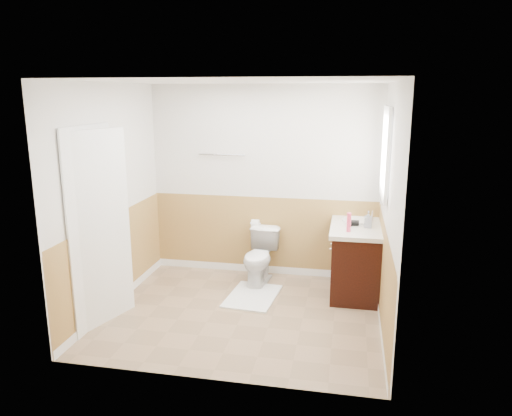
% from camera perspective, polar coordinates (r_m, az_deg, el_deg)
% --- Properties ---
extents(floor, '(3.00, 3.00, 0.00)m').
position_cam_1_polar(floor, '(5.52, -1.55, -12.26)').
color(floor, '#8C7051').
rests_on(floor, ground).
extents(ceiling, '(3.00, 3.00, 0.00)m').
position_cam_1_polar(ceiling, '(4.97, -1.74, 14.69)').
color(ceiling, white).
rests_on(ceiling, floor).
extents(wall_back, '(3.00, 0.00, 3.00)m').
position_cam_1_polar(wall_back, '(6.35, 0.93, 3.08)').
color(wall_back, silver).
rests_on(wall_back, floor).
extents(wall_front, '(3.00, 0.00, 3.00)m').
position_cam_1_polar(wall_front, '(3.88, -5.85, -3.72)').
color(wall_front, silver).
rests_on(wall_front, floor).
extents(wall_left, '(0.00, 3.00, 3.00)m').
position_cam_1_polar(wall_left, '(5.62, -16.75, 1.14)').
color(wall_left, silver).
rests_on(wall_left, floor).
extents(wall_right, '(0.00, 3.00, 3.00)m').
position_cam_1_polar(wall_right, '(5.00, 15.39, -0.25)').
color(wall_right, silver).
rests_on(wall_right, floor).
extents(wainscot_back, '(3.00, 0.00, 3.00)m').
position_cam_1_polar(wainscot_back, '(6.51, 0.89, -3.44)').
color(wainscot_back, '#AB8344').
rests_on(wainscot_back, floor).
extents(wainscot_front, '(3.00, 0.00, 3.00)m').
position_cam_1_polar(wainscot_front, '(4.18, -5.55, -13.55)').
color(wainscot_front, '#AB8344').
rests_on(wainscot_front, floor).
extents(wainscot_left, '(0.00, 2.60, 2.60)m').
position_cam_1_polar(wainscot_left, '(5.81, -16.15, -6.11)').
color(wainscot_left, '#AB8344').
rests_on(wainscot_left, floor).
extents(wainscot_right, '(0.00, 2.60, 2.60)m').
position_cam_1_polar(wainscot_right, '(5.22, 14.74, -8.27)').
color(wainscot_right, '#AB8344').
rests_on(wainscot_right, floor).
extents(toilet, '(0.44, 0.70, 0.68)m').
position_cam_1_polar(toilet, '(6.21, 0.43, -5.82)').
color(toilet, white).
rests_on(toilet, floor).
extents(bath_mat, '(0.62, 0.85, 0.02)m').
position_cam_1_polar(bath_mat, '(5.91, -0.41, -10.32)').
color(bath_mat, white).
rests_on(bath_mat, floor).
extents(vanity_cabinet, '(0.55, 1.10, 0.80)m').
position_cam_1_polar(vanity_cabinet, '(6.08, 11.60, -5.97)').
color(vanity_cabinet, black).
rests_on(vanity_cabinet, floor).
extents(vanity_knob_left, '(0.03, 0.03, 0.03)m').
position_cam_1_polar(vanity_knob_left, '(5.94, 8.77, -4.79)').
color(vanity_knob_left, silver).
rests_on(vanity_knob_left, vanity_cabinet).
extents(vanity_knob_right, '(0.03, 0.03, 0.03)m').
position_cam_1_polar(vanity_knob_right, '(6.13, 8.85, -4.21)').
color(vanity_knob_right, '#B3B5BA').
rests_on(vanity_knob_right, vanity_cabinet).
extents(countertop, '(0.60, 1.15, 0.05)m').
position_cam_1_polar(countertop, '(5.95, 11.70, -2.10)').
color(countertop, white).
rests_on(countertop, vanity_cabinet).
extents(sink_basin, '(0.36, 0.36, 0.02)m').
position_cam_1_polar(sink_basin, '(6.09, 11.80, -1.42)').
color(sink_basin, white).
rests_on(sink_basin, countertop).
extents(faucet, '(0.02, 0.02, 0.14)m').
position_cam_1_polar(faucet, '(6.08, 13.52, -0.95)').
color(faucet, silver).
rests_on(faucet, countertop).
extents(lotion_bottle, '(0.05, 0.05, 0.22)m').
position_cam_1_polar(lotion_bottle, '(5.58, 10.86, -1.67)').
color(lotion_bottle, '#E33A5F').
rests_on(lotion_bottle, countertop).
extents(soap_dispenser, '(0.09, 0.09, 0.19)m').
position_cam_1_polar(soap_dispenser, '(5.82, 13.04, -1.30)').
color(soap_dispenser, gray).
rests_on(soap_dispenser, countertop).
extents(hair_dryer_body, '(0.14, 0.07, 0.07)m').
position_cam_1_polar(hair_dryer_body, '(5.86, 11.34, -1.72)').
color(hair_dryer_body, black).
rests_on(hair_dryer_body, countertop).
extents(hair_dryer_handle, '(0.03, 0.03, 0.07)m').
position_cam_1_polar(hair_dryer_handle, '(5.82, 11.03, -2.11)').
color(hair_dryer_handle, black).
rests_on(hair_dryer_handle, countertop).
extents(mirror_panel, '(0.02, 0.35, 0.90)m').
position_cam_1_polar(mirror_panel, '(6.02, 14.62, 4.97)').
color(mirror_panel, silver).
rests_on(mirror_panel, wall_right).
extents(window_frame, '(0.04, 0.80, 1.00)m').
position_cam_1_polar(window_frame, '(5.49, 14.98, 6.27)').
color(window_frame, white).
rests_on(window_frame, wall_right).
extents(window_glass, '(0.01, 0.70, 0.90)m').
position_cam_1_polar(window_glass, '(5.49, 15.14, 6.27)').
color(window_glass, white).
rests_on(window_glass, wall_right).
extents(door, '(0.29, 0.78, 2.04)m').
position_cam_1_polar(door, '(5.24, -17.87, -2.40)').
color(door, white).
rests_on(door, wall_left).
extents(door_frame, '(0.02, 0.92, 2.10)m').
position_cam_1_polar(door_frame, '(5.27, -18.60, -2.24)').
color(door_frame, white).
rests_on(door_frame, wall_left).
extents(door_knob, '(0.06, 0.06, 0.06)m').
position_cam_1_polar(door_knob, '(5.51, -15.64, -2.23)').
color(door_knob, silver).
rests_on(door_knob, door).
extents(towel_bar, '(0.62, 0.02, 0.02)m').
position_cam_1_polar(towel_bar, '(6.36, -4.05, 6.26)').
color(towel_bar, silver).
rests_on(towel_bar, wall_back).
extents(tp_holder_bar, '(0.14, 0.02, 0.02)m').
position_cam_1_polar(tp_holder_bar, '(6.42, -0.08, -1.84)').
color(tp_holder_bar, silver).
rests_on(tp_holder_bar, wall_back).
extents(tp_roll, '(0.10, 0.11, 0.11)m').
position_cam_1_polar(tp_roll, '(6.42, -0.08, -1.84)').
color(tp_roll, white).
rests_on(tp_roll, tp_holder_bar).
extents(tp_sheet, '(0.10, 0.01, 0.16)m').
position_cam_1_polar(tp_sheet, '(6.45, -0.08, -2.78)').
color(tp_sheet, white).
rests_on(tp_sheet, tp_roll).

